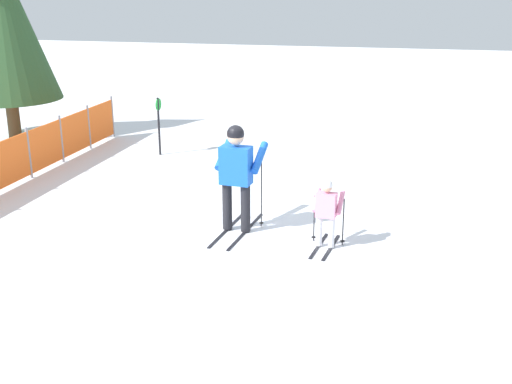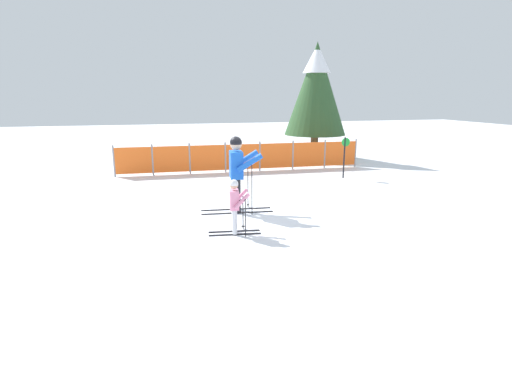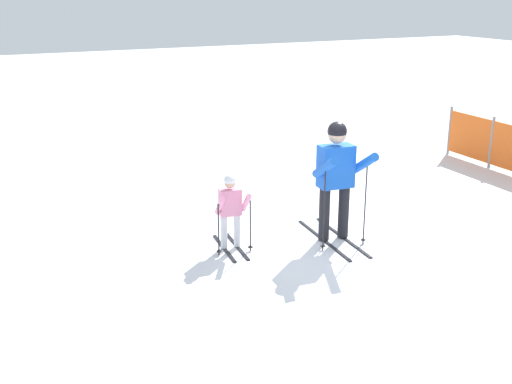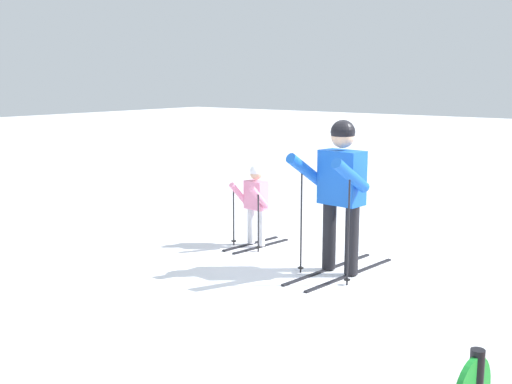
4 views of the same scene
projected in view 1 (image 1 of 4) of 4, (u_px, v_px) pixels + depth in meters
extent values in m
plane|color=white|center=(235.00, 227.00, 10.73)|extent=(60.00, 60.00, 0.00)
cube|color=black|center=(228.00, 229.00, 10.60)|extent=(1.67, 0.20, 0.02)
cube|color=black|center=(246.00, 231.00, 10.50)|extent=(1.67, 0.20, 0.02)
cylinder|color=black|center=(227.00, 206.00, 10.47)|extent=(0.16, 0.16, 0.79)
cylinder|color=black|center=(246.00, 208.00, 10.37)|extent=(0.16, 0.16, 0.79)
cube|color=blue|center=(236.00, 165.00, 10.20)|extent=(0.33, 0.52, 0.62)
cylinder|color=blue|center=(224.00, 154.00, 10.51)|extent=(0.62, 0.18, 0.43)
cylinder|color=blue|center=(260.00, 158.00, 10.32)|extent=(0.62, 0.18, 0.43)
sphere|color=#D8AD8C|center=(236.00, 137.00, 10.05)|extent=(0.26, 0.26, 0.26)
sphere|color=black|center=(236.00, 134.00, 10.04)|extent=(0.28, 0.28, 0.28)
cylinder|color=black|center=(224.00, 188.00, 10.74)|extent=(0.02, 0.02, 1.23)
cylinder|color=black|center=(225.00, 219.00, 10.92)|extent=(0.07, 0.07, 0.01)
cylinder|color=black|center=(261.00, 191.00, 10.54)|extent=(0.02, 0.02, 1.23)
cylinder|color=black|center=(261.00, 223.00, 10.72)|extent=(0.07, 0.07, 0.01)
cube|color=black|center=(319.00, 246.00, 9.93)|extent=(1.03, 0.17, 0.02)
cube|color=black|center=(331.00, 248.00, 9.87)|extent=(1.03, 0.17, 0.02)
cylinder|color=silver|center=(319.00, 231.00, 9.85)|extent=(0.10, 0.10, 0.49)
cylinder|color=silver|center=(331.00, 232.00, 9.79)|extent=(0.10, 0.10, 0.49)
cube|color=pink|center=(326.00, 205.00, 9.68)|extent=(0.21, 0.32, 0.38)
cylinder|color=pink|center=(316.00, 200.00, 9.86)|extent=(0.33, 0.11, 0.33)
cylinder|color=pink|center=(341.00, 203.00, 9.74)|extent=(0.33, 0.11, 0.33)
sphere|color=#D8AD8C|center=(327.00, 187.00, 9.59)|extent=(0.16, 0.16, 0.16)
sphere|color=white|center=(327.00, 185.00, 9.58)|extent=(0.17, 0.17, 0.17)
cylinder|color=black|center=(314.00, 218.00, 10.03)|extent=(0.02, 0.02, 0.76)
cylinder|color=black|center=(314.00, 237.00, 10.13)|extent=(0.07, 0.07, 0.01)
cylinder|color=black|center=(343.00, 222.00, 9.88)|extent=(0.02, 0.02, 0.76)
cylinder|color=black|center=(342.00, 241.00, 9.98)|extent=(0.07, 0.07, 0.01)
cylinder|color=gray|center=(29.00, 153.00, 13.17)|extent=(0.06, 0.06, 1.07)
cylinder|color=gray|center=(61.00, 139.00, 14.32)|extent=(0.06, 0.06, 1.07)
cylinder|color=gray|center=(89.00, 127.00, 15.47)|extent=(0.06, 0.06, 1.07)
cylinder|color=gray|center=(112.00, 117.00, 16.62)|extent=(0.06, 0.06, 1.07)
cube|color=orange|center=(11.00, 161.00, 12.59)|extent=(1.25, 0.06, 0.90)
cube|color=orange|center=(46.00, 146.00, 13.74)|extent=(1.25, 0.06, 0.90)
cube|color=orange|center=(75.00, 133.00, 14.89)|extent=(1.25, 0.06, 0.90)
cube|color=orange|center=(101.00, 122.00, 16.04)|extent=(1.25, 0.06, 0.90)
cylinder|color=#4C3823|center=(13.00, 119.00, 16.53)|extent=(0.32, 0.32, 1.02)
cone|color=#2B4E2A|center=(2.00, 22.00, 15.76)|extent=(2.60, 2.60, 3.81)
cylinder|color=black|center=(159.00, 127.00, 14.89)|extent=(0.05, 0.05, 1.35)
cylinder|color=green|center=(158.00, 104.00, 14.75)|extent=(0.28, 0.04, 0.28)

